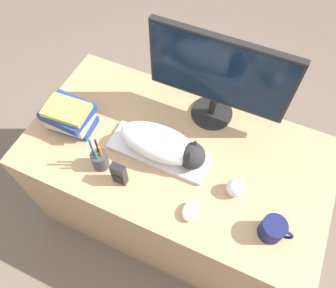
{
  "coord_description": "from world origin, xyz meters",
  "views": [
    {
      "loc": [
        0.28,
        -0.33,
        1.99
      ],
      "look_at": [
        -0.03,
        0.36,
        0.78
      ],
      "focal_mm": 35.0,
      "sensor_mm": 36.0,
      "label": 1
    }
  ],
  "objects_px": {
    "monitor": "(218,76)",
    "book_stack": "(70,116)",
    "cat": "(165,145)",
    "baseball": "(235,188)",
    "computer_mouse": "(190,211)",
    "phone": "(119,174)",
    "keyboard": "(159,152)",
    "pen_cup": "(100,159)",
    "coffee_mug": "(273,229)"
  },
  "relations": [
    {
      "from": "monitor",
      "to": "coffee_mug",
      "type": "distance_m",
      "value": 0.65
    },
    {
      "from": "coffee_mug",
      "to": "phone",
      "type": "relative_size",
      "value": 1.04
    },
    {
      "from": "book_stack",
      "to": "cat",
      "type": "bearing_deg",
      "value": 3.36
    },
    {
      "from": "keyboard",
      "to": "computer_mouse",
      "type": "height_order",
      "value": "computer_mouse"
    },
    {
      "from": "keyboard",
      "to": "baseball",
      "type": "height_order",
      "value": "baseball"
    },
    {
      "from": "keyboard",
      "to": "cat",
      "type": "bearing_deg",
      "value": -0.0
    },
    {
      "from": "cat",
      "to": "monitor",
      "type": "bearing_deg",
      "value": 70.2
    },
    {
      "from": "pen_cup",
      "to": "monitor",
      "type": "bearing_deg",
      "value": 53.45
    },
    {
      "from": "baseball",
      "to": "book_stack",
      "type": "relative_size",
      "value": 0.33
    },
    {
      "from": "monitor",
      "to": "book_stack",
      "type": "height_order",
      "value": "monitor"
    },
    {
      "from": "keyboard",
      "to": "pen_cup",
      "type": "height_order",
      "value": "pen_cup"
    },
    {
      "from": "keyboard",
      "to": "monitor",
      "type": "relative_size",
      "value": 0.73
    },
    {
      "from": "cat",
      "to": "computer_mouse",
      "type": "relative_size",
      "value": 4.33
    },
    {
      "from": "baseball",
      "to": "phone",
      "type": "relative_size",
      "value": 0.6
    },
    {
      "from": "cat",
      "to": "monitor",
      "type": "height_order",
      "value": "monitor"
    },
    {
      "from": "monitor",
      "to": "book_stack",
      "type": "bearing_deg",
      "value": -150.17
    },
    {
      "from": "monitor",
      "to": "pen_cup",
      "type": "distance_m",
      "value": 0.61
    },
    {
      "from": "baseball",
      "to": "phone",
      "type": "xyz_separation_m",
      "value": [
        -0.45,
        -0.15,
        0.02
      ]
    },
    {
      "from": "monitor",
      "to": "coffee_mug",
      "type": "height_order",
      "value": "monitor"
    },
    {
      "from": "phone",
      "to": "pen_cup",
      "type": "bearing_deg",
      "value": 164.45
    },
    {
      "from": "baseball",
      "to": "phone",
      "type": "bearing_deg",
      "value": -161.84
    },
    {
      "from": "cat",
      "to": "book_stack",
      "type": "bearing_deg",
      "value": -176.64
    },
    {
      "from": "phone",
      "to": "book_stack",
      "type": "bearing_deg",
      "value": 154.76
    },
    {
      "from": "coffee_mug",
      "to": "baseball",
      "type": "xyz_separation_m",
      "value": [
        -0.18,
        0.11,
        -0.01
      ]
    },
    {
      "from": "keyboard",
      "to": "phone",
      "type": "xyz_separation_m",
      "value": [
        -0.09,
        -0.19,
        0.05
      ]
    },
    {
      "from": "monitor",
      "to": "computer_mouse",
      "type": "distance_m",
      "value": 0.57
    },
    {
      "from": "pen_cup",
      "to": "baseball",
      "type": "bearing_deg",
      "value": 11.71
    },
    {
      "from": "monitor",
      "to": "phone",
      "type": "bearing_deg",
      "value": -114.9
    },
    {
      "from": "keyboard",
      "to": "pen_cup",
      "type": "bearing_deg",
      "value": -141.96
    },
    {
      "from": "computer_mouse",
      "to": "keyboard",
      "type": "bearing_deg",
      "value": 139.25
    },
    {
      "from": "coffee_mug",
      "to": "book_stack",
      "type": "relative_size",
      "value": 0.58
    },
    {
      "from": "cat",
      "to": "phone",
      "type": "height_order",
      "value": "cat"
    },
    {
      "from": "coffee_mug",
      "to": "baseball",
      "type": "height_order",
      "value": "coffee_mug"
    },
    {
      "from": "computer_mouse",
      "to": "phone",
      "type": "xyz_separation_m",
      "value": [
        -0.32,
        0.01,
        0.04
      ]
    },
    {
      "from": "cat",
      "to": "computer_mouse",
      "type": "distance_m",
      "value": 0.29
    },
    {
      "from": "pen_cup",
      "to": "book_stack",
      "type": "xyz_separation_m",
      "value": [
        -0.23,
        0.13,
        0.02
      ]
    },
    {
      "from": "coffee_mug",
      "to": "pen_cup",
      "type": "bearing_deg",
      "value": -179.3
    },
    {
      "from": "cat",
      "to": "monitor",
      "type": "xyz_separation_m",
      "value": [
        0.11,
        0.3,
        0.18
      ]
    },
    {
      "from": "pen_cup",
      "to": "phone",
      "type": "distance_m",
      "value": 0.12
    },
    {
      "from": "keyboard",
      "to": "book_stack",
      "type": "distance_m",
      "value": 0.44
    },
    {
      "from": "computer_mouse",
      "to": "coffee_mug",
      "type": "bearing_deg",
      "value": 9.26
    },
    {
      "from": "cat",
      "to": "baseball",
      "type": "relative_size",
      "value": 5.3
    },
    {
      "from": "computer_mouse",
      "to": "phone",
      "type": "distance_m",
      "value": 0.33
    },
    {
      "from": "pen_cup",
      "to": "coffee_mug",
      "type": "bearing_deg",
      "value": 0.7
    },
    {
      "from": "keyboard",
      "to": "baseball",
      "type": "relative_size",
      "value": 6.11
    },
    {
      "from": "pen_cup",
      "to": "baseball",
      "type": "distance_m",
      "value": 0.58
    },
    {
      "from": "cat",
      "to": "monitor",
      "type": "distance_m",
      "value": 0.37
    },
    {
      "from": "cat",
      "to": "keyboard",
      "type": "bearing_deg",
      "value": 180.0
    },
    {
      "from": "cat",
      "to": "baseball",
      "type": "height_order",
      "value": "cat"
    },
    {
      "from": "keyboard",
      "to": "monitor",
      "type": "height_order",
      "value": "monitor"
    }
  ]
}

